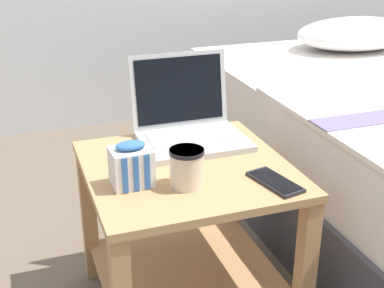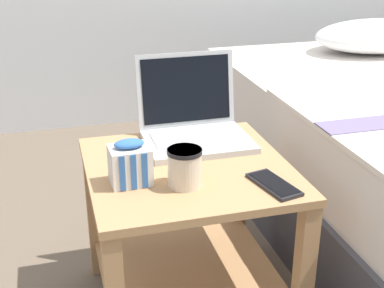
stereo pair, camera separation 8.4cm
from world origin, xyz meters
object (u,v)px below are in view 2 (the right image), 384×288
object	(u,v)px
laptop	(194,124)
mug_front_left	(185,165)
cell_phone	(274,184)
snack_bag	(130,163)

from	to	relation	value
laptop	mug_front_left	world-z (taller)	laptop
laptop	cell_phone	size ratio (longest dim) A/B	1.83
mug_front_left	cell_phone	bearing A→B (deg)	-17.53
snack_bag	mug_front_left	bearing A→B (deg)	-20.22
laptop	snack_bag	size ratio (longest dim) A/B	2.62
snack_bag	cell_phone	bearing A→B (deg)	-18.56
laptop	snack_bag	bearing A→B (deg)	-134.45
mug_front_left	snack_bag	bearing A→B (deg)	159.78
laptop	mug_front_left	size ratio (longest dim) A/B	2.50
laptop	cell_phone	bearing A→B (deg)	-72.61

